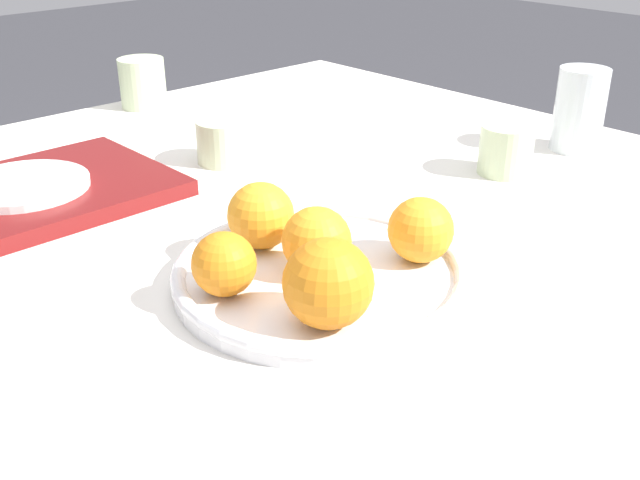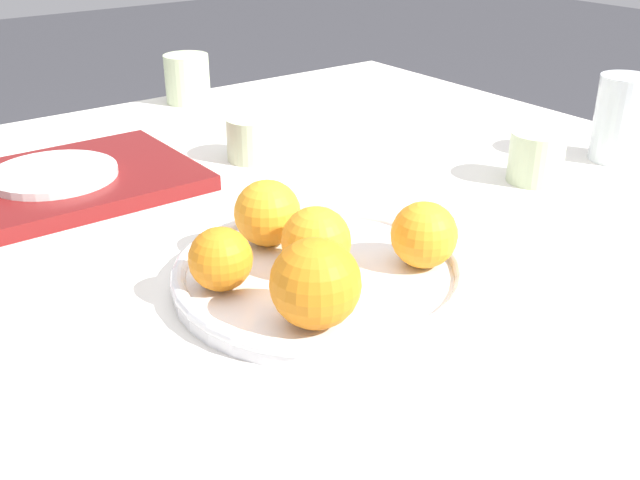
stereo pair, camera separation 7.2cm
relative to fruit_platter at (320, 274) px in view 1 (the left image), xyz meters
The scene contains 13 objects.
table 0.46m from the fruit_platter, 65.18° to the left, with size 1.16×0.98×0.71m.
fruit_platter is the anchor object (origin of this frame).
orange_0 0.04m from the fruit_platter, behind, with size 0.07×0.07×0.07m.
orange_1 0.09m from the fruit_platter, 95.29° to the left, with size 0.07×0.07×0.07m.
orange_2 0.11m from the fruit_platter, 30.02° to the right, with size 0.07×0.07×0.07m.
orange_3 0.10m from the fruit_platter, 163.63° to the left, with size 0.06×0.06×0.06m.
orange_4 0.11m from the fruit_platter, 128.98° to the right, with size 0.08×0.08×0.08m.
water_glass 0.56m from the fruit_platter, ahead, with size 0.07×0.07×0.12m.
serving_tray 0.42m from the fruit_platter, 107.49° to the left, with size 0.35×0.24×0.02m.
side_plate 0.42m from the fruit_platter, 107.49° to the left, with size 0.16×0.16×0.01m.
cup_0 0.71m from the fruit_platter, 72.62° to the left, with size 0.08×0.08×0.08m.
cup_2 0.38m from the fruit_platter, 67.59° to the left, with size 0.08×0.08×0.06m.
cup_3 0.40m from the fruit_platter, ahead, with size 0.07×0.07×0.07m.
Camera 1 is at (-0.56, -0.72, 1.07)m, focal length 42.00 mm.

